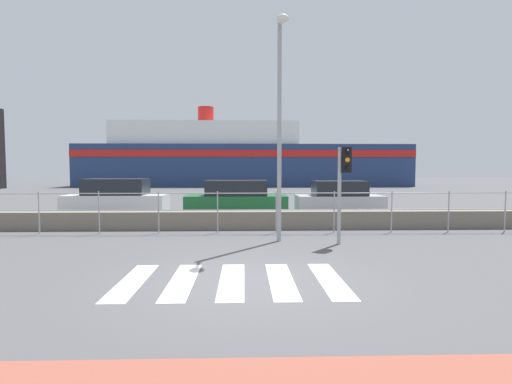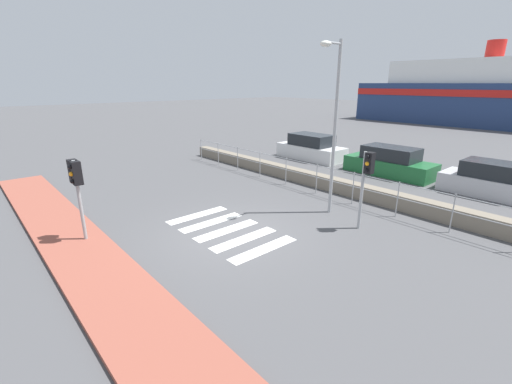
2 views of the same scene
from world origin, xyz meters
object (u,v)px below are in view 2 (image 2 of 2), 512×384
at_px(parked_car_green, 390,163).
at_px(parked_car_silver, 492,181).
at_px(streetlamp, 333,111).
at_px(parked_car_white, 311,148).
at_px(traffic_light_far, 366,174).
at_px(traffic_light_near, 76,179).

xyz_separation_m(parked_car_green, parked_car_silver, (4.67, 0.00, -0.01)).
distance_m(streetlamp, parked_car_white, 10.18).
distance_m(parked_car_green, parked_car_silver, 4.67).
bearing_deg(traffic_light_far, parked_car_silver, 77.32).
bearing_deg(traffic_light_near, streetlamp, 66.03).
xyz_separation_m(streetlamp, parked_car_white, (-6.68, 7.05, -3.06)).
bearing_deg(traffic_light_far, streetlamp, 169.14).
relative_size(traffic_light_far, parked_car_silver, 0.68).
bearing_deg(traffic_light_far, parked_car_green, 112.21).
bearing_deg(parked_car_white, traffic_light_far, -41.43).
bearing_deg(parked_car_silver, traffic_light_far, -102.68).
bearing_deg(parked_car_green, parked_car_white, 180.00).
xyz_separation_m(traffic_light_far, parked_car_green, (-3.01, 7.38, -1.28)).
xyz_separation_m(streetlamp, parked_car_silver, (3.34, 7.05, -3.10)).
height_order(parked_car_white, parked_car_green, parked_car_white).
xyz_separation_m(streetlamp, parked_car_green, (-1.33, 7.05, -3.09)).
bearing_deg(streetlamp, parked_car_green, 100.68).
bearing_deg(parked_car_green, traffic_light_near, -97.83).
distance_m(streetlamp, parked_car_green, 7.82).
bearing_deg(parked_car_silver, traffic_light_near, -114.64).
height_order(streetlamp, parked_car_silver, streetlamp).
height_order(streetlamp, parked_car_green, streetlamp).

